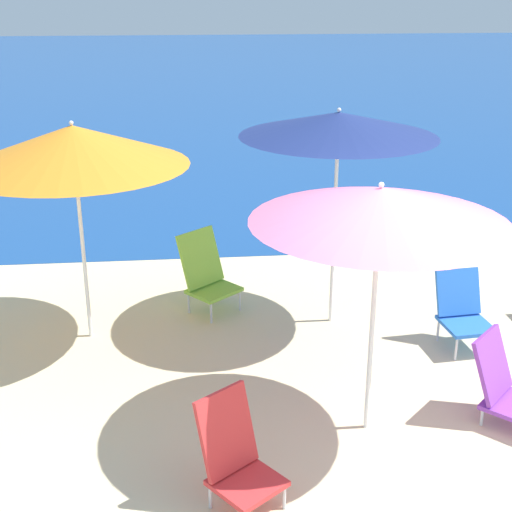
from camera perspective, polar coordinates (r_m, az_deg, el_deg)
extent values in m
plane|color=beige|center=(5.42, 17.28, -17.15)|extent=(60.00, 60.00, 0.00)
cube|color=#19478C|center=(28.67, -1.76, 14.59)|extent=(60.00, 40.00, 0.01)
cylinder|color=white|center=(6.93, -13.63, 0.11)|extent=(0.04, 0.04, 1.72)
cone|color=orange|center=(6.63, -14.41, 8.55)|extent=(2.08, 2.08, 0.37)
sphere|color=white|center=(6.60, -14.57, 10.27)|extent=(0.04, 0.04, 0.04)
cylinder|color=white|center=(5.40, 9.25, -5.88)|extent=(0.04, 0.04, 1.70)
cone|color=pink|center=(5.03, 9.90, 4.04)|extent=(1.85, 1.85, 0.25)
sphere|color=white|center=(4.99, 10.00, 5.63)|extent=(0.04, 0.04, 0.04)
cylinder|color=white|center=(7.06, 6.25, 1.87)|extent=(0.04, 0.04, 1.92)
cone|color=navy|center=(6.79, 6.62, 10.43)|extent=(1.88, 1.88, 0.22)
sphere|color=white|center=(6.76, 6.66, 11.53)|extent=(0.04, 0.04, 0.04)
cylinder|color=silver|center=(6.85, 15.72, -7.18)|extent=(0.02, 0.02, 0.23)
cylinder|color=silver|center=(7.02, 18.42, -6.80)|extent=(0.02, 0.02, 0.23)
cylinder|color=silver|center=(7.16, 14.36, -5.77)|extent=(0.02, 0.02, 0.23)
cylinder|color=silver|center=(7.31, 16.97, -5.44)|extent=(0.02, 0.02, 0.23)
cube|color=blue|center=(7.02, 16.48, -5.31)|extent=(0.47, 0.50, 0.04)
cube|color=blue|center=(7.11, 15.86, -2.77)|extent=(0.45, 0.23, 0.43)
cylinder|color=silver|center=(4.97, 2.27, -18.72)|extent=(0.02, 0.02, 0.18)
cylinder|color=silver|center=(4.98, -3.68, -18.63)|extent=(0.02, 0.02, 0.18)
cylinder|color=silver|center=(5.16, -0.53, -16.96)|extent=(0.02, 0.02, 0.18)
cube|color=red|center=(4.90, -0.72, -17.71)|extent=(0.57, 0.57, 0.04)
cube|color=red|center=(4.84, -2.38, -13.84)|extent=(0.44, 0.40, 0.55)
cylinder|color=silver|center=(7.30, -3.61, -4.56)|extent=(0.02, 0.02, 0.23)
cylinder|color=silver|center=(7.56, -1.31, -3.59)|extent=(0.02, 0.02, 0.23)
cylinder|color=silver|center=(7.53, -5.40, -3.77)|extent=(0.02, 0.02, 0.23)
cylinder|color=silver|center=(7.78, -3.11, -2.85)|extent=(0.02, 0.02, 0.23)
cube|color=#8ECC3D|center=(7.49, -3.37, -2.77)|extent=(0.63, 0.62, 0.04)
cube|color=#8ECC3D|center=(7.51, -4.48, -0.15)|extent=(0.51, 0.48, 0.57)
cylinder|color=silver|center=(6.01, 17.62, -12.19)|extent=(0.02, 0.02, 0.15)
cylinder|color=silver|center=(6.31, 18.98, -10.63)|extent=(0.02, 0.02, 0.15)
cube|color=purple|center=(5.98, 18.41, -8.26)|extent=(0.47, 0.46, 0.51)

